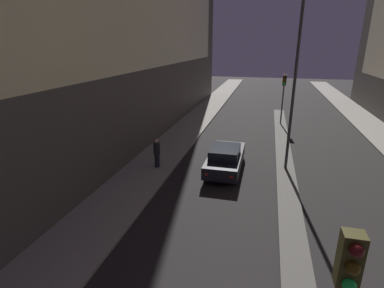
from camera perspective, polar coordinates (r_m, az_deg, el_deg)
median_strip at (r=19.17m, az=17.21°, el=-3.42°), size 1.02×31.05×0.13m
traffic_light_mid at (r=27.55m, az=17.08°, el=10.14°), size 0.32×0.42×4.31m
street_lamp at (r=16.90m, az=19.62°, el=17.11°), size 0.56×0.56×9.78m
car_left_lane at (r=17.20m, az=6.36°, el=-2.68°), size 1.83×4.74×1.51m
pedestrian_on_left_sidewalk at (r=17.36m, az=-6.72°, el=-1.60°), size 0.38×0.38×1.70m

